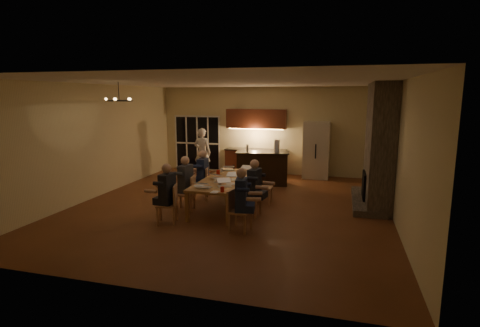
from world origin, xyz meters
The scene contains 44 objects.
floor centered at (0.00, 0.00, 0.00)m, with size 9.00×9.00×0.00m, color brown.
back_wall centered at (0.00, 4.52, 1.60)m, with size 8.00×0.04×3.20m, color beige.
left_wall centered at (-4.02, 0.00, 1.60)m, with size 0.04×9.00×3.20m, color beige.
right_wall centered at (4.02, 0.00, 1.60)m, with size 0.04×9.00×3.20m, color beige.
ceiling centered at (0.00, 0.00, 3.22)m, with size 8.00×9.00×0.04m, color white.
french_doors centered at (-2.70, 4.47, 1.05)m, with size 1.86×0.08×2.10m, color black.
fireplace centered at (3.70, 1.20, 1.60)m, with size 0.58×2.50×3.20m, color #63584E.
kitchenette centered at (-0.30, 4.20, 1.20)m, with size 2.24×0.68×2.40m, color brown, non-canonical shape.
refrigerator centered at (1.90, 4.15, 1.00)m, with size 0.90×0.68×2.00m, color beige.
dining_table centered at (-0.11, -0.09, 0.38)m, with size 1.10×2.86×0.75m, color #AD7245.
bar_island centered at (0.28, 2.66, 0.54)m, with size 1.72×0.68×1.08m, color black.
chair_left_near centered at (-1.00, -1.67, 0.45)m, with size 0.44×0.44×0.89m, color tan, non-canonical shape.
chair_left_mid centered at (-0.99, -0.66, 0.45)m, with size 0.44×0.44×0.89m, color tan, non-canonical shape.
chair_left_far centered at (-1.03, 0.47, 0.45)m, with size 0.44×0.44×0.89m, color tan, non-canonical shape.
chair_right_near centered at (0.73, -1.70, 0.45)m, with size 0.44×0.44×0.89m, color tan, non-canonical shape.
chair_right_mid centered at (0.70, -0.62, 0.45)m, with size 0.44×0.44×0.89m, color tan, non-canonical shape.
chair_right_far centered at (0.78, 0.52, 0.45)m, with size 0.44×0.44×0.89m, color tan, non-canonical shape.
person_left_near centered at (-0.98, -1.66, 0.69)m, with size 0.60×0.60×1.38m, color #202229, non-canonical shape.
person_right_near centered at (0.76, -1.71, 0.69)m, with size 0.60×0.60×1.38m, color #1E274B, non-canonical shape.
person_left_mid centered at (-1.02, -0.57, 0.69)m, with size 0.60×0.60×1.38m, color #393C43, non-canonical shape.
person_right_mid centered at (0.78, -0.60, 0.69)m, with size 0.60×0.60×1.38m, color #202229, non-canonical shape.
person_left_far centered at (-0.96, 0.49, 0.69)m, with size 0.60×0.60×1.38m, color #1E274B, non-canonical shape.
standing_person centered at (-2.08, 3.38, 0.87)m, with size 0.64×0.42×1.75m, color silver.
chandelier centered at (-2.49, -1.04, 2.75)m, with size 0.63×0.63×0.03m, color black.
laptop_a centered at (-0.30, -1.13, 0.86)m, with size 0.32×0.28×0.23m, color silver, non-canonical shape.
laptop_b centered at (0.12, -0.89, 0.86)m, with size 0.32×0.28×0.23m, color silver, non-canonical shape.
laptop_c centered at (-0.32, -0.11, 0.86)m, with size 0.32×0.28×0.23m, color silver, non-canonical shape.
laptop_d centered at (0.09, -0.17, 0.86)m, with size 0.32×0.28×0.23m, color silver, non-canonical shape.
laptop_e centered at (-0.37, 1.05, 0.86)m, with size 0.32×0.28×0.23m, color silver, non-canonical shape.
laptop_f centered at (0.16, 0.89, 0.86)m, with size 0.32×0.28×0.23m, color silver, non-canonical shape.
mug_front centered at (-0.21, -0.59, 0.80)m, with size 0.08×0.08×0.10m, color white.
mug_mid centered at (-0.01, 0.40, 0.80)m, with size 0.08×0.08×0.10m, color white.
mug_back centered at (-0.49, 0.77, 0.80)m, with size 0.08×0.08×0.10m, color white.
redcup_near centered at (0.24, -1.41, 0.81)m, with size 0.08×0.08×0.12m, color red.
redcup_mid centered at (-0.47, 0.39, 0.81)m, with size 0.10×0.10×0.12m, color red.
redcup_far centered at (0.02, 1.26, 0.81)m, with size 0.08×0.08×0.12m, color red.
can_silver centered at (-0.05, -0.74, 0.81)m, with size 0.06×0.06×0.12m, color #B2B2B7.
can_cola centered at (-0.29, 1.30, 0.81)m, with size 0.06×0.06×0.12m, color #3F0F0C.
plate_near centered at (0.20, -0.65, 0.76)m, with size 0.25×0.25×0.02m, color white.
plate_left centered at (-0.45, -1.06, 0.76)m, with size 0.26×0.26×0.02m, color white.
plate_far centered at (0.35, 0.60, 0.76)m, with size 0.24×0.24×0.02m, color white.
notepad centered at (0.08, -1.48, 0.76)m, with size 0.16×0.22×0.01m, color white.
bar_bottle centered at (-0.19, 2.52, 1.20)m, with size 0.07×0.07×0.24m, color #99999E.
bar_blender centered at (0.74, 2.72, 1.28)m, with size 0.13×0.13×0.40m, color silver.
Camera 1 is at (2.77, -9.11, 2.85)m, focal length 28.00 mm.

